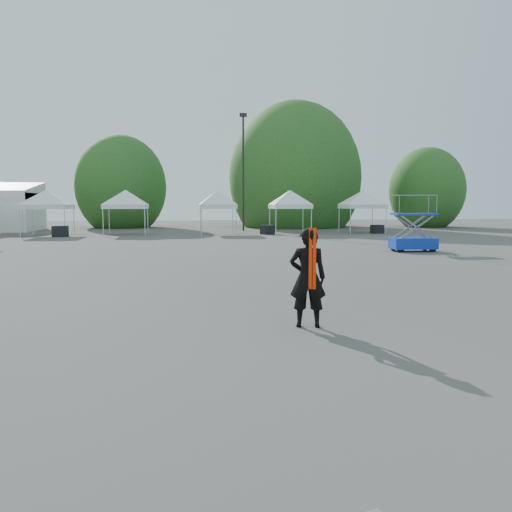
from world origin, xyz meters
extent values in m
plane|color=#474442|center=(0.00, 0.00, 0.00)|extent=(120.00, 120.00, 0.00)
cylinder|color=black|center=(3.00, 32.00, 4.75)|extent=(0.16, 0.16, 9.50)
cube|color=black|center=(3.00, 32.00, 9.65)|extent=(0.60, 0.25, 0.30)
cylinder|color=#382314|center=(-8.00, 40.00, 1.14)|extent=(0.36, 0.36, 2.27)
ellipsoid|color=#2A561C|center=(-8.00, 40.00, 3.94)|extent=(4.16, 4.16, 4.78)
cylinder|color=#382314|center=(9.00, 39.00, 1.40)|extent=(0.36, 0.36, 2.80)
ellipsoid|color=#2A561C|center=(9.00, 39.00, 4.85)|extent=(5.12, 5.12, 5.89)
cylinder|color=#382314|center=(22.00, 37.00, 1.05)|extent=(0.36, 0.36, 2.10)
ellipsoid|color=#2A561C|center=(22.00, 37.00, 3.64)|extent=(3.84, 3.84, 4.42)
cylinder|color=silver|center=(-13.27, 26.40, 1.00)|extent=(0.06, 0.06, 2.00)
cylinder|color=silver|center=(-10.28, 26.40, 1.00)|extent=(0.06, 0.06, 2.00)
cylinder|color=silver|center=(-13.27, 29.39, 1.00)|extent=(0.06, 0.06, 2.00)
cylinder|color=silver|center=(-10.28, 29.39, 1.00)|extent=(0.06, 0.06, 2.00)
cube|color=white|center=(-11.77, 27.90, 2.08)|extent=(3.19, 3.19, 0.30)
pyramid|color=white|center=(-11.77, 27.90, 3.33)|extent=(4.51, 4.51, 1.10)
cylinder|color=silver|center=(-7.71, 26.63, 1.00)|extent=(0.06, 0.06, 2.00)
cylinder|color=silver|center=(-4.79, 26.63, 1.00)|extent=(0.06, 0.06, 2.00)
cylinder|color=silver|center=(-7.71, 29.55, 1.00)|extent=(0.06, 0.06, 2.00)
cylinder|color=silver|center=(-4.79, 29.55, 1.00)|extent=(0.06, 0.06, 2.00)
cube|color=white|center=(-6.25, 28.09, 2.08)|extent=(3.12, 3.12, 0.30)
pyramid|color=white|center=(-6.25, 28.09, 3.33)|extent=(4.41, 4.41, 1.10)
cylinder|color=silver|center=(-0.72, 26.65, 1.00)|extent=(0.06, 0.06, 2.00)
cylinder|color=silver|center=(1.83, 26.65, 1.00)|extent=(0.06, 0.06, 2.00)
cylinder|color=silver|center=(-0.72, 29.20, 1.00)|extent=(0.06, 0.06, 2.00)
cylinder|color=silver|center=(1.83, 29.20, 1.00)|extent=(0.06, 0.06, 2.00)
cube|color=white|center=(0.56, 27.93, 2.08)|extent=(2.75, 2.75, 0.30)
pyramid|color=white|center=(0.56, 27.93, 3.33)|extent=(3.89, 3.89, 1.10)
cylinder|color=silver|center=(4.66, 25.79, 1.00)|extent=(0.06, 0.06, 2.00)
cylinder|color=silver|center=(7.33, 25.79, 1.00)|extent=(0.06, 0.06, 2.00)
cylinder|color=silver|center=(4.66, 28.45, 1.00)|extent=(0.06, 0.06, 2.00)
cylinder|color=silver|center=(7.33, 28.45, 1.00)|extent=(0.06, 0.06, 2.00)
cube|color=white|center=(6.00, 27.12, 2.08)|extent=(2.87, 2.87, 0.30)
pyramid|color=white|center=(6.00, 27.12, 3.33)|extent=(4.05, 4.05, 1.10)
cylinder|color=silver|center=(10.51, 26.33, 1.00)|extent=(0.06, 0.06, 2.00)
cylinder|color=silver|center=(13.36, 26.33, 1.00)|extent=(0.06, 0.06, 2.00)
cylinder|color=silver|center=(10.51, 29.17, 1.00)|extent=(0.06, 0.06, 2.00)
cylinder|color=silver|center=(13.36, 29.17, 1.00)|extent=(0.06, 0.06, 2.00)
cube|color=white|center=(11.94, 27.75, 2.08)|extent=(3.04, 3.04, 0.30)
pyramid|color=white|center=(11.94, 27.75, 3.33)|extent=(4.30, 4.30, 1.10)
imported|color=black|center=(0.31, -1.19, 0.93)|extent=(0.75, 0.56, 1.87)
cube|color=#FF2D05|center=(0.31, -1.37, 1.31)|extent=(0.15, 0.02, 1.12)
cube|color=#0D2CAF|center=(9.00, 12.62, 0.40)|extent=(2.15, 1.13, 0.53)
cube|color=#0D2CAF|center=(9.00, 12.62, 1.80)|extent=(2.06, 1.09, 0.09)
cylinder|color=black|center=(8.19, 12.20, 0.16)|extent=(0.32, 0.14, 0.32)
cylinder|color=black|center=(9.78, 12.15, 0.16)|extent=(0.32, 0.14, 0.32)
cylinder|color=black|center=(8.23, 13.08, 0.16)|extent=(0.32, 0.14, 0.32)
cylinder|color=black|center=(9.81, 13.03, 0.16)|extent=(0.32, 0.14, 0.32)
cube|color=black|center=(-10.56, 26.21, 0.38)|extent=(1.00, 0.79, 0.76)
cube|color=black|center=(4.23, 26.92, 0.35)|extent=(1.11, 1.01, 0.70)
cube|color=black|center=(12.87, 26.88, 0.33)|extent=(1.02, 0.89, 0.67)
camera|label=1|loc=(-1.94, -10.14, 2.31)|focal=35.00mm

